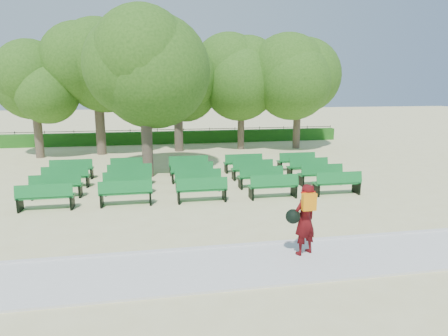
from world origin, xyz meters
The scene contains 9 objects.
ground centered at (0.00, 0.00, 0.00)m, with size 120.00×120.00×0.00m, color beige.
paving centered at (0.00, -7.40, 0.03)m, with size 30.00×2.20×0.06m, color silver.
curb centered at (0.00, -6.25, 0.05)m, with size 30.00×0.12×0.10m, color silver.
hedge centered at (0.00, 14.00, 0.45)m, with size 26.00×0.70×0.90m, color #205D18.
fence centered at (0.00, 14.40, 0.00)m, with size 26.00×0.10×1.02m, color black, non-canonical shape.
tree_line centered at (0.00, 10.00, 0.00)m, with size 21.80×6.80×7.04m, color #325F19, non-canonical shape.
bench_array centered at (0.25, 0.67, 0.10)m, with size 1.94×0.75×1.19m.
tree_among centered at (-1.72, 2.93, 4.78)m, with size 5.33×5.33×7.20m.
person centered at (2.13, -7.07, 1.01)m, with size 0.92×0.67×1.83m.
Camera 1 is at (-1.61, -16.07, 4.27)m, focal length 32.00 mm.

